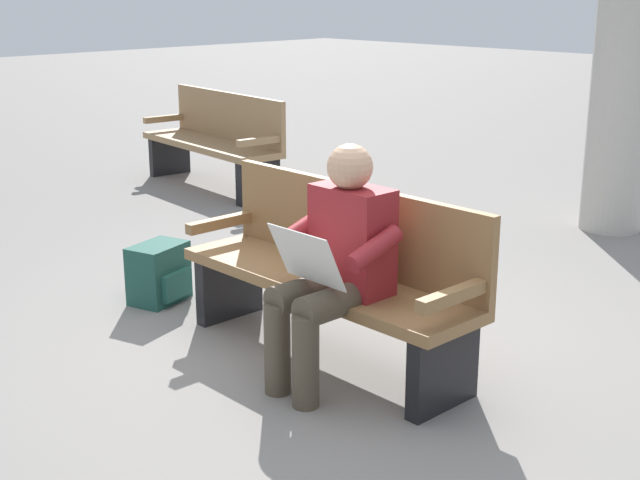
# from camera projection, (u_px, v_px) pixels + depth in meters

# --- Properties ---
(ground_plane) EXTENTS (40.00, 40.00, 0.00)m
(ground_plane) POSITION_uv_depth(u_px,v_px,m) (323.00, 357.00, 4.66)
(ground_plane) COLOR gray
(bench_near) EXTENTS (1.81, 0.52, 0.90)m
(bench_near) POSITION_uv_depth(u_px,v_px,m) (333.00, 271.00, 4.58)
(bench_near) COLOR olive
(bench_near) RESTS_ON ground
(person_seated) EXTENTS (0.58, 0.58, 1.18)m
(person_seated) POSITION_uv_depth(u_px,v_px,m) (335.00, 260.00, 4.20)
(person_seated) COLOR maroon
(person_seated) RESTS_ON ground
(backpack) EXTENTS (0.35, 0.40, 0.36)m
(backpack) POSITION_uv_depth(u_px,v_px,m) (160.00, 273.00, 5.43)
(backpack) COLOR #1E4C42
(backpack) RESTS_ON ground
(bench_far) EXTENTS (1.84, 0.67, 0.90)m
(bench_far) POSITION_uv_depth(u_px,v_px,m) (216.00, 140.00, 8.44)
(bench_far) COLOR #9E7A51
(bench_far) RESTS_ON ground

